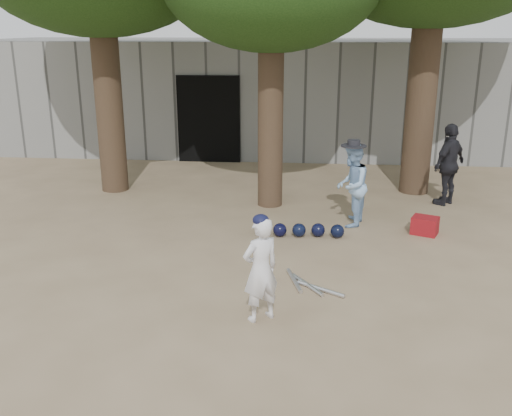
# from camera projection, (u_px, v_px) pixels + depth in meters

# --- Properties ---
(ground) EXTENTS (70.00, 70.00, 0.00)m
(ground) POSITION_uv_depth(u_px,v_px,m) (203.00, 300.00, 7.37)
(ground) COLOR #937C5E
(ground) RESTS_ON ground
(boy_player) EXTENTS (0.57, 0.53, 1.30)m
(boy_player) POSITION_uv_depth(u_px,v_px,m) (261.00, 270.00, 6.70)
(boy_player) COLOR white
(boy_player) RESTS_ON ground
(spectator_blue) EXTENTS (0.70, 0.82, 1.46)m
(spectator_blue) POSITION_uv_depth(u_px,v_px,m) (352.00, 185.00, 9.93)
(spectator_blue) COLOR #97BFE9
(spectator_blue) RESTS_ON ground
(spectator_dark) EXTENTS (0.93, 0.95, 1.61)m
(spectator_dark) POSITION_uv_depth(u_px,v_px,m) (449.00, 165.00, 11.10)
(spectator_dark) COLOR black
(spectator_dark) RESTS_ON ground
(red_bag) EXTENTS (0.51, 0.46, 0.30)m
(red_bag) POSITION_uv_depth(u_px,v_px,m) (425.00, 226.00, 9.67)
(red_bag) COLOR maroon
(red_bag) RESTS_ON ground
(back_building) EXTENTS (16.00, 5.24, 3.00)m
(back_building) POSITION_uv_depth(u_px,v_px,m) (263.00, 93.00, 16.71)
(back_building) COLOR gray
(back_building) RESTS_ON ground
(helmet_row) EXTENTS (1.51, 0.28, 0.23)m
(helmet_row) POSITION_uv_depth(u_px,v_px,m) (299.00, 230.00, 9.56)
(helmet_row) COLOR black
(helmet_row) RESTS_ON ground
(bat_pile) EXTENTS (0.80, 0.81, 0.06)m
(bat_pile) POSITION_uv_depth(u_px,v_px,m) (307.00, 285.00, 7.74)
(bat_pile) COLOR silver
(bat_pile) RESTS_ON ground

